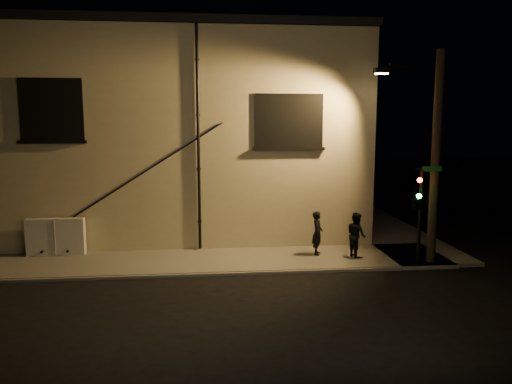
{
  "coord_description": "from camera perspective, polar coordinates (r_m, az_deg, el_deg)",
  "views": [
    {
      "loc": [
        -1.62,
        -15.74,
        5.05
      ],
      "look_at": [
        0.23,
        1.8,
        2.47
      ],
      "focal_mm": 35.0,
      "sensor_mm": 36.0,
      "label": 1
    }
  ],
  "objects": [
    {
      "name": "utility_cabinet",
      "position": [
        19.68,
        -21.91,
        -4.76
      ],
      "size": [
        2.06,
        0.35,
        1.35
      ],
      "primitive_type": "cube",
      "color": "silver",
      "rests_on": "sidewalk"
    },
    {
      "name": "traffic_signal",
      "position": [
        17.65,
        17.86,
        -0.79
      ],
      "size": [
        1.15,
        1.95,
        3.36
      ],
      "color": "black",
      "rests_on": "sidewalk"
    },
    {
      "name": "pedestrian_b",
      "position": [
        18.38,
        11.39,
        -4.8
      ],
      "size": [
        0.76,
        0.9,
        1.62
      ],
      "primitive_type": "imported",
      "rotation": [
        0.0,
        0.0,
        1.78
      ],
      "color": "black",
      "rests_on": "sidewalk"
    },
    {
      "name": "building",
      "position": [
        24.78,
        -9.27,
        6.72
      ],
      "size": [
        16.2,
        12.23,
        8.8
      ],
      "color": "#C4B68C",
      "rests_on": "ground"
    },
    {
      "name": "streetlamp_pole",
      "position": [
        18.04,
        19.53,
        4.15
      ],
      "size": [
        2.03,
        1.39,
        7.34
      ],
      "color": "black",
      "rests_on": "ground"
    },
    {
      "name": "pedestrian_a",
      "position": [
        18.45,
        7.03,
        -4.67
      ],
      "size": [
        0.53,
        0.67,
        1.6
      ],
      "primitive_type": "imported",
      "rotation": [
        0.0,
        0.0,
        1.29
      ],
      "color": "black",
      "rests_on": "sidewalk"
    },
    {
      "name": "ground",
      "position": [
        16.61,
        -0.14,
        -9.37
      ],
      "size": [
        90.0,
        90.0,
        0.0
      ],
      "primitive_type": "plane",
      "color": "black"
    },
    {
      "name": "sidewalk",
      "position": [
        20.93,
        1.97,
        -5.47
      ],
      "size": [
        21.0,
        16.0,
        0.12
      ],
      "color": "#64625A",
      "rests_on": "ground"
    }
  ]
}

